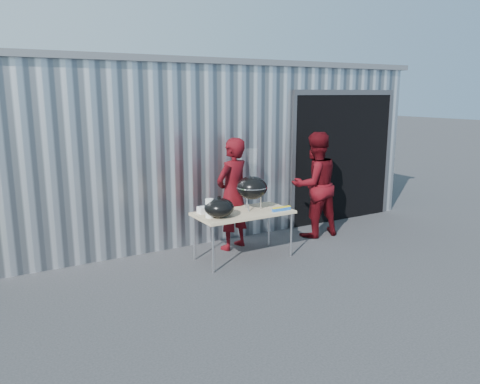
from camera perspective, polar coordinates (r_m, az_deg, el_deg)
ground at (r=6.65m, az=0.58°, el=-10.46°), size 80.00×80.00×0.00m
building at (r=10.72m, az=-7.89°, el=6.51°), size 8.20×6.20×3.10m
folding_table at (r=7.20m, az=0.40°, el=-2.72°), size 1.50×0.75×0.75m
kettle_grill at (r=7.24m, az=1.46°, el=1.03°), size 0.49×0.49×0.95m
grill_lid at (r=6.85m, az=-2.56°, el=-1.92°), size 0.44×0.44×0.32m
paper_towels at (r=6.84m, az=-3.75°, el=-2.00°), size 0.12×0.12×0.28m
white_tub at (r=7.12m, az=-4.33°, el=-2.19°), size 0.20×0.15×0.10m
foil_box at (r=7.27m, az=5.06°, el=-2.06°), size 0.32×0.06×0.06m
person_cook at (r=7.64m, az=-0.92°, el=-0.25°), size 0.78×0.64×1.84m
person_bystander at (r=8.43m, az=9.08°, el=0.88°), size 0.95×0.76×1.88m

